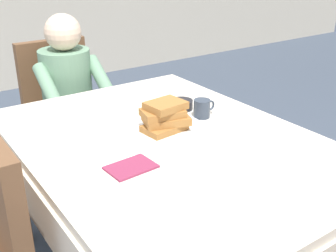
% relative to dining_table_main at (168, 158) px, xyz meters
% --- Properties ---
extents(dining_table_main, '(1.12, 1.52, 0.74)m').
position_rel_dining_table_main_xyz_m(dining_table_main, '(0.00, 0.00, 0.00)').
color(dining_table_main, silver).
rests_on(dining_table_main, ground).
extents(chair_diner, '(0.44, 0.45, 0.93)m').
position_rel_dining_table_main_xyz_m(chair_diner, '(-0.02, 1.17, -0.12)').
color(chair_diner, brown).
rests_on(chair_diner, ground).
extents(diner_person, '(0.40, 0.43, 1.12)m').
position_rel_dining_table_main_xyz_m(diner_person, '(-0.02, 1.01, 0.02)').
color(diner_person, gray).
rests_on(diner_person, ground).
extents(plate_breakfast, '(0.28, 0.28, 0.02)m').
position_rel_dining_table_main_xyz_m(plate_breakfast, '(0.02, 0.06, 0.10)').
color(plate_breakfast, white).
rests_on(plate_breakfast, dining_table_main).
extents(breakfast_stack, '(0.22, 0.18, 0.12)m').
position_rel_dining_table_main_xyz_m(breakfast_stack, '(0.03, 0.06, 0.16)').
color(breakfast_stack, '#A36B33').
rests_on(breakfast_stack, plate_breakfast).
extents(cup_coffee, '(0.11, 0.08, 0.08)m').
position_rel_dining_table_main_xyz_m(cup_coffee, '(0.27, 0.11, 0.13)').
color(cup_coffee, '#333D4C').
rests_on(cup_coffee, dining_table_main).
extents(bowl_butter, '(0.11, 0.11, 0.04)m').
position_rel_dining_table_main_xyz_m(bowl_butter, '(0.25, 0.25, 0.11)').
color(bowl_butter, black).
rests_on(bowl_butter, dining_table_main).
extents(fork_left_of_plate, '(0.03, 0.18, 0.00)m').
position_rel_dining_table_main_xyz_m(fork_left_of_plate, '(-0.17, 0.04, 0.09)').
color(fork_left_of_plate, silver).
rests_on(fork_left_of_plate, dining_table_main).
extents(knife_right_of_plate, '(0.03, 0.20, 0.00)m').
position_rel_dining_table_main_xyz_m(knife_right_of_plate, '(0.21, 0.04, 0.09)').
color(knife_right_of_plate, silver).
rests_on(knife_right_of_plate, dining_table_main).
extents(spoon_near_edge, '(0.15, 0.05, 0.00)m').
position_rel_dining_table_main_xyz_m(spoon_near_edge, '(0.05, -0.24, 0.09)').
color(spoon_near_edge, silver).
rests_on(spoon_near_edge, dining_table_main).
extents(napkin_folded, '(0.18, 0.13, 0.01)m').
position_rel_dining_table_main_xyz_m(napkin_folded, '(-0.25, -0.12, 0.09)').
color(napkin_folded, '#8C2D4C').
rests_on(napkin_folded, dining_table_main).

